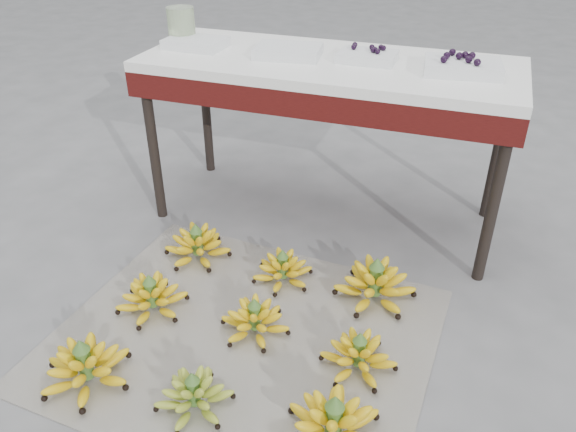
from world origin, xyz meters
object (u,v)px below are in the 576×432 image
(bunch_back_left, at_px, (197,246))
(tray_far_left, at_px, (196,43))
(newspaper_mat, at_px, (244,337))
(bunch_mid_right, at_px, (359,356))
(bunch_mid_center, at_px, (255,320))
(tray_right, at_px, (368,56))
(bunch_back_right, at_px, (375,284))
(tray_far_right, at_px, (463,66))
(bunch_front_right, at_px, (334,425))
(tray_left, at_px, (288,51))
(bunch_front_left, at_px, (86,367))
(bunch_mid_left, at_px, (152,297))
(glass_jar, at_px, (181,25))
(bunch_back_center, at_px, (283,270))
(vendor_table, at_px, (329,80))
(bunch_front_center, at_px, (194,395))

(bunch_back_left, distance_m, tray_far_left, 0.87)
(newspaper_mat, distance_m, bunch_mid_right, 0.41)
(bunch_mid_center, relative_size, tray_right, 1.27)
(bunch_back_right, bearing_deg, bunch_back_left, -176.80)
(bunch_back_left, xyz_separation_m, bunch_back_right, (0.74, -0.01, 0.01))
(bunch_mid_right, distance_m, tray_far_right, 1.13)
(bunch_front_right, distance_m, tray_left, 1.45)
(bunch_back_left, height_order, tray_far_right, tray_far_right)
(bunch_front_left, relative_size, tray_far_right, 1.22)
(newspaper_mat, height_order, bunch_mid_left, bunch_mid_left)
(tray_far_left, height_order, tray_left, tray_left)
(bunch_front_left, xyz_separation_m, bunch_back_left, (0.02, 0.71, -0.00))
(bunch_mid_left, xyz_separation_m, tray_left, (0.23, 0.84, 0.69))
(bunch_mid_center, distance_m, glass_jar, 1.34)
(bunch_back_left, bearing_deg, bunch_back_center, -2.85)
(vendor_table, bearing_deg, bunch_back_left, -127.84)
(bunch_front_left, relative_size, tray_right, 1.62)
(bunch_back_center, height_order, glass_jar, glass_jar)
(bunch_mid_right, xyz_separation_m, bunch_back_center, (-0.38, 0.35, -0.00))
(bunch_front_right, height_order, glass_jar, glass_jar)
(tray_far_left, bearing_deg, glass_jar, 149.24)
(bunch_front_center, bearing_deg, tray_far_right, 41.20)
(vendor_table, bearing_deg, bunch_front_left, -108.62)
(bunch_front_center, bearing_deg, bunch_mid_right, 13.27)
(bunch_mid_center, height_order, tray_far_left, tray_far_left)
(tray_right, bearing_deg, tray_left, -172.45)
(bunch_front_right, relative_size, bunch_mid_center, 1.29)
(bunch_back_right, bearing_deg, bunch_mid_left, -151.81)
(newspaper_mat, xyz_separation_m, tray_far_left, (-0.56, 0.86, 0.75))
(tray_left, height_order, tray_right, tray_right)
(bunch_back_center, distance_m, tray_left, 0.88)
(bunch_mid_right, xyz_separation_m, bunch_back_left, (-0.77, 0.37, 0.01))
(bunch_mid_right, distance_m, bunch_back_right, 0.36)
(tray_far_left, distance_m, tray_left, 0.42)
(vendor_table, distance_m, tray_left, 0.20)
(bunch_mid_left, height_order, glass_jar, glass_jar)
(bunch_front_center, relative_size, tray_far_left, 1.23)
(tray_right, height_order, glass_jar, glass_jar)
(bunch_back_right, height_order, tray_left, tray_left)
(bunch_back_right, bearing_deg, glass_jar, 155.92)
(bunch_front_center, distance_m, tray_far_right, 1.49)
(bunch_mid_right, relative_size, bunch_back_center, 1.13)
(bunch_front_left, xyz_separation_m, tray_far_right, (0.92, 1.21, 0.69))
(tray_far_right, bearing_deg, bunch_back_center, -134.63)
(bunch_front_center, relative_size, bunch_back_right, 0.96)
(bunch_back_center, bearing_deg, tray_far_right, 38.45)
(newspaper_mat, distance_m, bunch_back_center, 0.35)
(bunch_mid_right, relative_size, bunch_back_left, 1.08)
(bunch_front_right, xyz_separation_m, glass_jar, (-1.05, 1.21, 0.74))
(tray_right, bearing_deg, bunch_back_right, -69.69)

